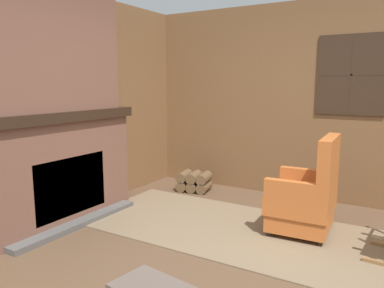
{
  "coord_description": "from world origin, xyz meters",
  "views": [
    {
      "loc": [
        1.18,
        -2.74,
        1.56
      ],
      "look_at": [
        -0.89,
        0.75,
        0.9
      ],
      "focal_mm": 35.0,
      "sensor_mm": 36.0,
      "label": 1
    }
  ],
  "objects": [
    {
      "name": "decorative_plate_on_mantel",
      "position": [
        -2.2,
        0.01,
        1.4
      ],
      "size": [
        0.07,
        0.28,
        0.27
      ],
      "color": "red",
      "rests_on": "fireplace_hearth"
    },
    {
      "name": "ground_plane",
      "position": [
        0.0,
        0.0,
        0.0
      ],
      "size": [
        14.0,
        14.0,
        0.0
      ],
      "primitive_type": "plane",
      "color": "brown"
    },
    {
      "name": "wood_panel_wall_left",
      "position": [
        -2.35,
        0.0,
        1.31
      ],
      "size": [
        0.06,
        5.23,
        2.62
      ],
      "color": "brown",
      "rests_on": "ground"
    },
    {
      "name": "wood_panel_wall_back",
      "position": [
        0.01,
        2.35,
        1.32
      ],
      "size": [
        5.23,
        0.09,
        2.62
      ],
      "color": "brown",
      "rests_on": "ground"
    },
    {
      "name": "armchair",
      "position": [
        0.28,
        1.09,
        0.37
      ],
      "size": [
        0.66,
        0.73,
        1.04
      ],
      "rotation": [
        0.0,
        0.0,
        3.19
      ],
      "color": "#C6662D",
      "rests_on": "ground"
    },
    {
      "name": "oil_lamp_vase",
      "position": [
        -2.18,
        -0.33,
        1.35
      ],
      "size": [
        0.12,
        0.12,
        0.25
      ],
      "color": "#B24C42",
      "rests_on": "fireplace_hearth"
    },
    {
      "name": "fireplace_hearth",
      "position": [
        -2.14,
        0.0,
        0.63
      ],
      "size": [
        0.54,
        1.95,
        1.26
      ],
      "color": "brown",
      "rests_on": "ground"
    },
    {
      "name": "firewood_stack",
      "position": [
        -1.51,
        1.83,
        0.14
      ],
      "size": [
        0.51,
        0.41,
        0.28
      ],
      "rotation": [
        0.0,
        0.0,
        0.19
      ],
      "color": "brown",
      "rests_on": "ground"
    },
    {
      "name": "chimney_breast",
      "position": [
        -2.15,
        0.0,
        1.93
      ],
      "size": [
        0.29,
        1.63,
        1.34
      ],
      "color": "brown",
      "rests_on": "fireplace_hearth"
    },
    {
      "name": "area_rug",
      "position": [
        -0.26,
        0.79,
        0.01
      ],
      "size": [
        3.62,
        1.54,
        0.01
      ],
      "color": "#7A664C",
      "rests_on": "ground"
    },
    {
      "name": "storage_case",
      "position": [
        -2.18,
        0.69,
        1.33
      ],
      "size": [
        0.17,
        0.22,
        0.15
      ],
      "color": "brown",
      "rests_on": "fireplace_hearth"
    }
  ]
}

